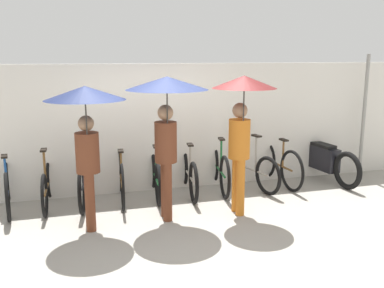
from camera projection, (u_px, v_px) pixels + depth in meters
name	position (u px, v px, depth m)	size (l,w,h in m)	color
ground_plane	(180.00, 233.00, 5.82)	(30.00, 30.00, 0.00)	#9E998E
back_wall	(150.00, 128.00, 7.50)	(13.65, 0.12, 2.24)	silver
parked_bicycle_0	(7.00, 186.00, 6.64)	(0.44, 1.74, 1.04)	black
parked_bicycle_1	(47.00, 185.00, 6.80)	(0.44, 1.62, 0.98)	black
parked_bicycle_2	(85.00, 179.00, 6.94)	(0.44, 1.77, 1.10)	black
parked_bicycle_3	(121.00, 177.00, 7.08)	(0.44, 1.74, 1.05)	black
parked_bicycle_4	(155.00, 175.00, 7.30)	(0.44, 1.67, 1.09)	black
parked_bicycle_5	(188.00, 173.00, 7.45)	(0.44, 1.75, 1.04)	black
parked_bicycle_6	(219.00, 168.00, 7.65)	(0.46, 1.75, 1.06)	black
parked_bicycle_7	(249.00, 167.00, 7.82)	(0.55, 1.75, 1.06)	black
parked_bicycle_8	(278.00, 164.00, 7.98)	(0.44, 1.71, 1.02)	black
pedestrian_leading	(86.00, 117.00, 5.58)	(1.05, 1.05, 1.99)	brown
pedestrian_center	(167.00, 105.00, 5.91)	(1.14, 1.14, 2.09)	brown
pedestrian_trailing	(242.00, 109.00, 6.16)	(0.93, 0.93, 2.10)	#C66B1E
motorcycle	(322.00, 159.00, 8.28)	(0.58, 2.07, 0.91)	black
awning_pole	(364.00, 117.00, 8.35)	(0.07, 0.07, 2.40)	gray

